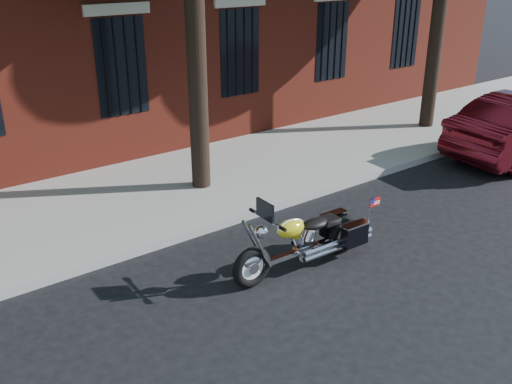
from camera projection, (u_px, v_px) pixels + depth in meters
ground at (274, 257)px, 8.88m from camera, size 120.00×120.00×0.00m
curb at (224, 222)px, 9.86m from camera, size 40.00×0.16×0.15m
sidewalk at (170, 189)px, 11.25m from camera, size 40.00×3.60×0.15m
motorcycle at (308, 241)px, 8.46m from camera, size 2.49×0.74×1.26m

